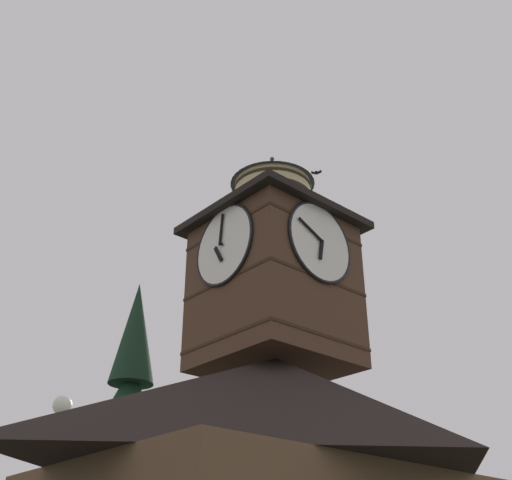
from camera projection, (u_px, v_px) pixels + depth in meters
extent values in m
pyramid|color=black|center=(277.00, 417.00, 17.98)|extent=(11.93, 8.81, 3.35)
cube|color=#4C3323|center=(274.00, 297.00, 20.99)|extent=(4.15, 4.15, 4.86)
cube|color=#352318|center=(275.00, 352.00, 20.13)|extent=(4.19, 4.19, 0.10)
cube|color=#352318|center=(274.00, 298.00, 20.98)|extent=(4.19, 4.19, 0.10)
cube|color=#352318|center=(273.00, 248.00, 21.84)|extent=(4.19, 4.19, 0.10)
cylinder|color=white|center=(320.00, 242.00, 20.16)|extent=(2.65, 0.10, 2.65)
torus|color=black|center=(320.00, 242.00, 20.14)|extent=(2.75, 0.10, 2.75)
cube|color=black|center=(321.00, 250.00, 19.90)|extent=(0.24, 0.04, 0.67)
cube|color=black|center=(311.00, 230.00, 19.91)|extent=(1.02, 0.04, 0.53)
sphere|color=black|center=(322.00, 241.00, 20.08)|extent=(0.10, 0.10, 0.10)
cylinder|color=white|center=(224.00, 245.00, 20.32)|extent=(0.10, 2.65, 2.65)
torus|color=black|center=(224.00, 245.00, 20.30)|extent=(0.10, 2.75, 2.75)
cube|color=black|center=(218.00, 254.00, 20.23)|extent=(0.04, 0.44, 0.63)
cube|color=black|center=(221.00, 229.00, 20.55)|extent=(0.04, 0.19, 1.09)
sphere|color=black|center=(222.00, 244.00, 20.25)|extent=(0.10, 0.10, 0.10)
cube|color=black|center=(273.00, 228.00, 22.19)|extent=(4.85, 4.85, 0.25)
cylinder|color=tan|center=(273.00, 205.00, 22.63)|extent=(2.68, 2.68, 1.63)
cylinder|color=#2D2319|center=(273.00, 220.00, 22.35)|extent=(2.74, 2.74, 0.10)
cylinder|color=#2D2319|center=(273.00, 210.00, 22.54)|extent=(2.74, 2.74, 0.10)
cylinder|color=#2D2319|center=(273.00, 200.00, 22.73)|extent=(2.74, 2.74, 0.10)
cylinder|color=#2D2319|center=(273.00, 190.00, 22.92)|extent=(2.74, 2.74, 0.10)
cone|color=#424C5B|center=(272.00, 173.00, 23.25)|extent=(2.98, 2.98, 1.02)
sphere|color=#384251|center=(272.00, 159.00, 23.54)|extent=(0.16, 0.16, 0.16)
cone|color=#19321C|center=(123.00, 469.00, 23.71)|extent=(4.34, 4.34, 4.11)
cone|color=#163521|center=(128.00, 408.00, 24.75)|extent=(3.06, 3.06, 3.34)
cone|color=#173120|center=(135.00, 332.00, 26.19)|extent=(1.78, 1.78, 4.27)
sphere|color=silver|center=(62.00, 405.00, 59.20)|extent=(1.79, 1.79, 1.79)
ellipsoid|color=black|center=(316.00, 173.00, 30.11)|extent=(0.28, 0.25, 0.14)
cube|color=black|center=(314.00, 173.00, 30.13)|extent=(0.28, 0.29, 0.12)
cube|color=black|center=(319.00, 172.00, 30.08)|extent=(0.28, 0.29, 0.12)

